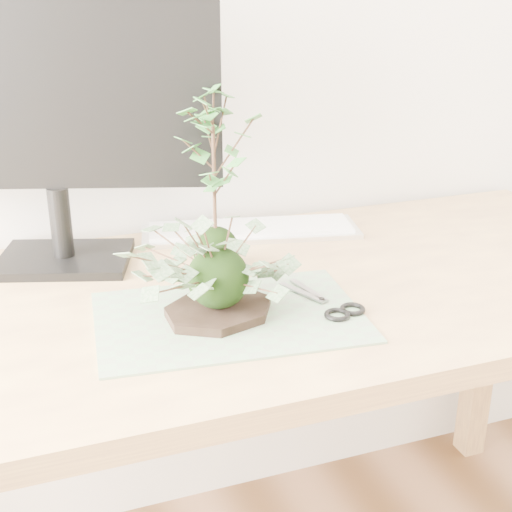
# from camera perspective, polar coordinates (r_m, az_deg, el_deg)

# --- Properties ---
(desk) EXTENTS (1.60, 0.70, 0.74)m
(desk) POSITION_cam_1_polar(r_m,az_deg,el_deg) (1.29, 0.14, -6.13)
(desk) COLOR #DCB269
(desk) RESTS_ON ground_plane
(cutting_mat) EXTENTS (0.45, 0.32, 0.00)m
(cutting_mat) POSITION_cam_1_polar(r_m,az_deg,el_deg) (1.15, -2.15, -4.88)
(cutting_mat) COLOR gray
(cutting_mat) RESTS_ON desk
(stone_dish) EXTENTS (0.23, 0.23, 0.01)m
(stone_dish) POSITION_cam_1_polar(r_m,az_deg,el_deg) (1.15, -2.99, -4.37)
(stone_dish) COLOR black
(stone_dish) RESTS_ON cutting_mat
(ivy_kokedama) EXTENTS (0.31, 0.31, 0.20)m
(ivy_kokedama) POSITION_cam_1_polar(r_m,az_deg,el_deg) (1.11, -3.10, 0.44)
(ivy_kokedama) COLOR black
(ivy_kokedama) RESTS_ON stone_dish
(maple_kokedama) EXTENTS (0.23, 0.23, 0.36)m
(maple_kokedama) POSITION_cam_1_polar(r_m,az_deg,el_deg) (1.25, -3.45, 9.42)
(maple_kokedama) COLOR black
(maple_kokedama) RESTS_ON desk
(keyboard) EXTENTS (0.47, 0.23, 0.02)m
(keyboard) POSITION_cam_1_polar(r_m,az_deg,el_deg) (1.51, -0.43, 2.10)
(keyboard) COLOR silver
(keyboard) RESTS_ON desk
(monitor) EXTENTS (0.59, 0.24, 0.54)m
(monitor) POSITION_cam_1_polar(r_m,az_deg,el_deg) (1.33, -16.38, 11.97)
(monitor) COLOR black
(monitor) RESTS_ON desk
(scissors) EXTENTS (0.09, 0.18, 0.01)m
(scissors) POSITION_cam_1_polar(r_m,az_deg,el_deg) (1.17, 6.09, -4.16)
(scissors) COLOR gray
(scissors) RESTS_ON cutting_mat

